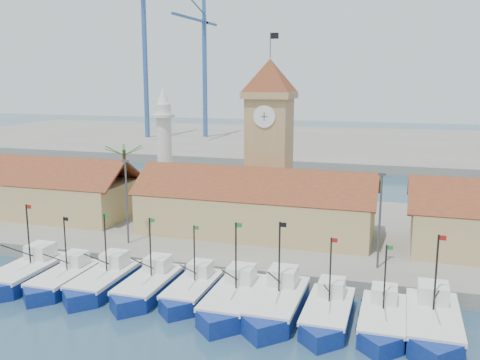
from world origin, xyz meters
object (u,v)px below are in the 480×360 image
(boat_0, at_px, (25,275))
(clock_tower, at_px, (269,136))
(boat_5, at_px, (233,302))
(minaret, at_px, (164,147))

(boat_0, xyz_separation_m, clock_tower, (17.59, 23.74, 11.15))
(boat_5, height_order, clock_tower, clock_tower)
(boat_0, relative_size, boat_5, 1.01)
(boat_5, bearing_deg, boat_0, 179.81)
(boat_0, bearing_deg, minaret, 84.26)
(boat_0, height_order, boat_5, boat_0)
(boat_0, bearing_deg, boat_5, -0.19)
(clock_tower, distance_m, minaret, 15.30)
(boat_5, distance_m, clock_tower, 26.45)
(boat_5, relative_size, minaret, 0.63)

